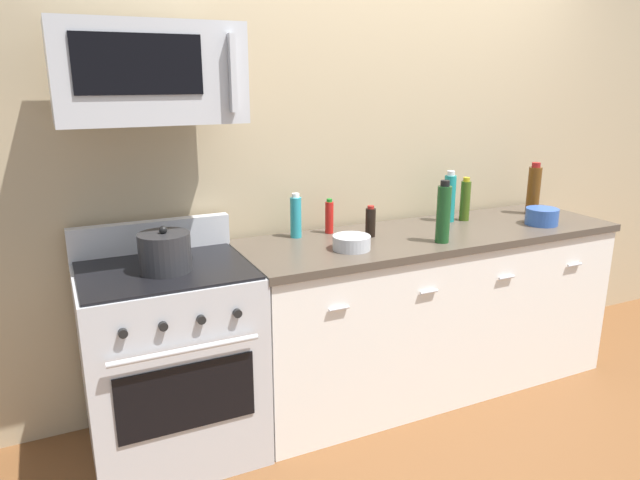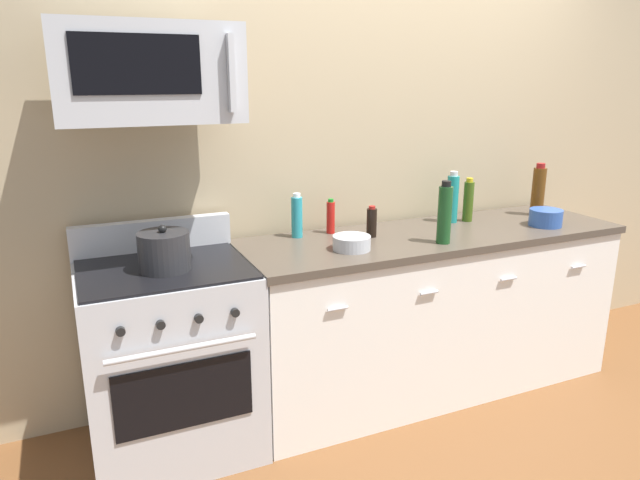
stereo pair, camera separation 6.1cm
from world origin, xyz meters
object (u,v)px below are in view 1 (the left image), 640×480
at_px(stockpot, 165,252).
at_px(bowl_blue_mixing, 542,216).
at_px(bottle_hot_sauce_red, 329,217).
at_px(bottle_soy_sauce_dark, 370,222).
at_px(range_oven, 171,360).
at_px(bottle_wine_amber, 534,190).
at_px(bottle_wine_green, 443,213).
at_px(bottle_dish_soap, 296,217).
at_px(bottle_sparkling_teal, 449,198).
at_px(bottle_olive_oil, 465,200).
at_px(microwave, 147,73).
at_px(bowl_steel_prep, 352,242).

bearing_deg(stockpot, bowl_blue_mixing, -2.14).
height_order(bottle_hot_sauce_red, bowl_blue_mixing, bottle_hot_sauce_red).
relative_size(bottle_soy_sauce_dark, stockpot, 0.74).
distance_m(range_oven, stockpot, 0.54).
bearing_deg(bottle_wine_amber, bottle_hot_sauce_red, 174.56).
distance_m(bottle_wine_green, bottle_dish_soap, 0.76).
height_order(bottle_sparkling_teal, bottle_olive_oil, bottle_sparkling_teal).
bearing_deg(microwave, stockpot, -90.13).
xyz_separation_m(bottle_sparkling_teal, bottle_wine_amber, (0.58, -0.07, 0.01)).
height_order(bottle_soy_sauce_dark, bowl_blue_mixing, bottle_soy_sauce_dark).
xyz_separation_m(bottle_wine_amber, bowl_blue_mixing, (-0.15, -0.23, -0.10)).
distance_m(microwave, bowl_steel_prep, 1.20).
relative_size(bottle_dish_soap, bowl_steel_prep, 1.26).
xyz_separation_m(bottle_wine_green, bottle_soy_sauce_dark, (-0.28, 0.25, -0.07)).
relative_size(microwave, stockpot, 3.32).
xyz_separation_m(bottle_soy_sauce_dark, bowl_blue_mixing, (1.02, -0.20, -0.03)).
distance_m(bottle_sparkling_teal, bottle_dish_soap, 0.95).
distance_m(bottle_wine_amber, bowl_steel_prep, 1.39).
xyz_separation_m(range_oven, bottle_wine_green, (1.37, -0.19, 0.60)).
xyz_separation_m(microwave, bottle_wine_amber, (2.26, 0.05, -0.68)).
xyz_separation_m(microwave, bottle_hot_sauce_red, (0.93, 0.18, -0.74)).
relative_size(bottle_sparkling_teal, bottle_hot_sauce_red, 1.58).
relative_size(range_oven, bottle_dish_soap, 4.55).
relative_size(range_oven, bottle_hot_sauce_red, 5.67).
bearing_deg(bottle_dish_soap, bottle_olive_oil, -4.31).
relative_size(bottle_sparkling_teal, bottle_olive_oil, 1.17).
relative_size(bottle_dish_soap, bottle_soy_sauce_dark, 1.42).
bearing_deg(bottle_wine_green, bowl_blue_mixing, 4.36).
distance_m(microwave, stockpot, 0.75).
height_order(bottle_olive_oil, bottle_wine_amber, bottle_wine_amber).
bearing_deg(bottle_hot_sauce_red, bowl_steel_prep, -96.68).
bearing_deg(bottle_wine_green, range_oven, 172.15).
relative_size(bottle_sparkling_teal, bowl_steel_prep, 1.59).
distance_m(bowl_blue_mixing, stockpot, 2.11).
xyz_separation_m(range_oven, microwave, (0.00, 0.04, 1.28)).
bearing_deg(bottle_soy_sauce_dark, bottle_wine_amber, 1.38).
bearing_deg(bowl_steel_prep, bottle_wine_amber, 8.23).
bearing_deg(bowl_blue_mixing, bowl_steel_prep, 178.70).
xyz_separation_m(bottle_dish_soap, bottle_soy_sauce_dark, (0.36, -0.15, -0.03)).
bearing_deg(bottle_dish_soap, microwave, -166.54).
relative_size(bottle_olive_oil, bottle_wine_amber, 0.80).
bearing_deg(bottle_soy_sauce_dark, bottle_olive_oil, 6.28).
height_order(range_oven, bottle_sparkling_teal, bottle_sparkling_teal).
bearing_deg(bottle_olive_oil, bottle_wine_green, -140.99).
distance_m(bottle_dish_soap, bowl_steel_prep, 0.37).
bearing_deg(range_oven, bottle_wine_green, -7.85).
distance_m(bottle_sparkling_teal, bowl_steel_prep, 0.84).
bearing_deg(bottle_hot_sauce_red, bottle_olive_oil, -5.39).
bearing_deg(bottle_dish_soap, bottle_wine_amber, -4.70).
height_order(bottle_dish_soap, bottle_soy_sauce_dark, bottle_dish_soap).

